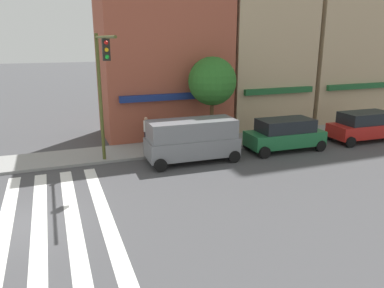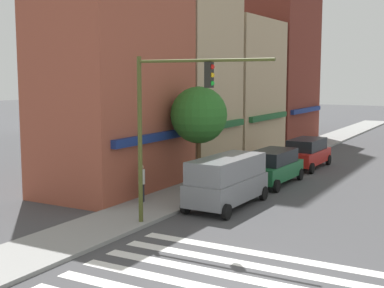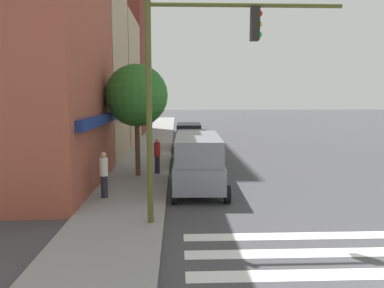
{
  "view_description": "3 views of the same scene",
  "coord_description": "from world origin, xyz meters",
  "px_view_note": "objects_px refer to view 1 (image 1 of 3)",
  "views": [
    {
      "loc": [
        1.42,
        -13.71,
        6.58
      ],
      "look_at": [
        8.43,
        4.7,
        1.0
      ],
      "focal_mm": 35.0,
      "sensor_mm": 36.0,
      "label": 1
    },
    {
      "loc": [
        -13.62,
        -5.88,
        6.07
      ],
      "look_at": [
        3.89,
        4.0,
        3.5
      ],
      "focal_mm": 50.0,
      "sensor_mm": 36.0,
      "label": 2
    },
    {
      "loc": [
        -7.3,
        5.57,
        4.03
      ],
      "look_at": [
        14.52,
        4.7,
        1.2
      ],
      "focal_mm": 35.0,
      "sensor_mm": 36.0,
      "label": 3
    }
  ],
  "objects_px": {
    "pedestrian_white_shirt": "(146,130)",
    "street_tree": "(212,81)",
    "van_grey": "(192,139)",
    "pedestrian_red_jacket": "(224,131)",
    "suv_green": "(285,134)",
    "traffic_signal": "(102,78)",
    "suv_red": "(364,126)"
  },
  "relations": [
    {
      "from": "traffic_signal",
      "to": "street_tree",
      "type": "distance_m",
      "value": 7.37
    },
    {
      "from": "van_grey",
      "to": "suv_green",
      "type": "xyz_separation_m",
      "value": [
        5.99,
        0.0,
        -0.25
      ]
    },
    {
      "from": "suv_green",
      "to": "pedestrian_red_jacket",
      "type": "relative_size",
      "value": 2.69
    },
    {
      "from": "suv_green",
      "to": "pedestrian_red_jacket",
      "type": "bearing_deg",
      "value": 151.05
    },
    {
      "from": "van_grey",
      "to": "pedestrian_red_jacket",
      "type": "height_order",
      "value": "van_grey"
    },
    {
      "from": "pedestrian_red_jacket",
      "to": "traffic_signal",
      "type": "bearing_deg",
      "value": -56.6
    },
    {
      "from": "traffic_signal",
      "to": "pedestrian_red_jacket",
      "type": "bearing_deg",
      "value": 11.44
    },
    {
      "from": "suv_red",
      "to": "suv_green",
      "type": "bearing_deg",
      "value": -178.65
    },
    {
      "from": "suv_red",
      "to": "street_tree",
      "type": "bearing_deg",
      "value": 165.38
    },
    {
      "from": "suv_red",
      "to": "pedestrian_white_shirt",
      "type": "height_order",
      "value": "suv_red"
    },
    {
      "from": "traffic_signal",
      "to": "suv_green",
      "type": "distance_m",
      "value": 11.16
    },
    {
      "from": "traffic_signal",
      "to": "suv_green",
      "type": "height_order",
      "value": "traffic_signal"
    },
    {
      "from": "traffic_signal",
      "to": "suv_red",
      "type": "height_order",
      "value": "traffic_signal"
    },
    {
      "from": "pedestrian_white_shirt",
      "to": "street_tree",
      "type": "bearing_deg",
      "value": -174.84
    },
    {
      "from": "pedestrian_red_jacket",
      "to": "street_tree",
      "type": "distance_m",
      "value": 3.12
    },
    {
      "from": "suv_green",
      "to": "street_tree",
      "type": "bearing_deg",
      "value": 143.8
    },
    {
      "from": "traffic_signal",
      "to": "pedestrian_red_jacket",
      "type": "height_order",
      "value": "traffic_signal"
    },
    {
      "from": "van_grey",
      "to": "street_tree",
      "type": "relative_size",
      "value": 0.94
    },
    {
      "from": "suv_green",
      "to": "street_tree",
      "type": "relative_size",
      "value": 0.88
    },
    {
      "from": "van_grey",
      "to": "suv_green",
      "type": "bearing_deg",
      "value": 1.55
    },
    {
      "from": "suv_green",
      "to": "street_tree",
      "type": "xyz_separation_m",
      "value": [
        -3.6,
        2.8,
        2.99
      ]
    },
    {
      "from": "street_tree",
      "to": "pedestrian_red_jacket",
      "type": "bearing_deg",
      "value": -65.15
    },
    {
      "from": "suv_green",
      "to": "pedestrian_white_shirt",
      "type": "distance_m",
      "value": 8.47
    },
    {
      "from": "van_grey",
      "to": "pedestrian_white_shirt",
      "type": "relative_size",
      "value": 2.85
    },
    {
      "from": "suv_red",
      "to": "pedestrian_red_jacket",
      "type": "xyz_separation_m",
      "value": [
        -9.35,
        1.88,
        0.04
      ]
    },
    {
      "from": "pedestrian_red_jacket",
      "to": "street_tree",
      "type": "bearing_deg",
      "value": -133.19
    },
    {
      "from": "suv_green",
      "to": "suv_red",
      "type": "relative_size",
      "value": 1.0
    },
    {
      "from": "traffic_signal",
      "to": "suv_red",
      "type": "bearing_deg",
      "value": -1.33
    },
    {
      "from": "traffic_signal",
      "to": "street_tree",
      "type": "bearing_deg",
      "value": 19.16
    },
    {
      "from": "van_grey",
      "to": "pedestrian_red_jacket",
      "type": "relative_size",
      "value": 2.85
    },
    {
      "from": "suv_green",
      "to": "street_tree",
      "type": "distance_m",
      "value": 5.45
    },
    {
      "from": "pedestrian_red_jacket",
      "to": "pedestrian_white_shirt",
      "type": "xyz_separation_m",
      "value": [
        -4.47,
        1.79,
        0.0
      ]
    }
  ]
}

